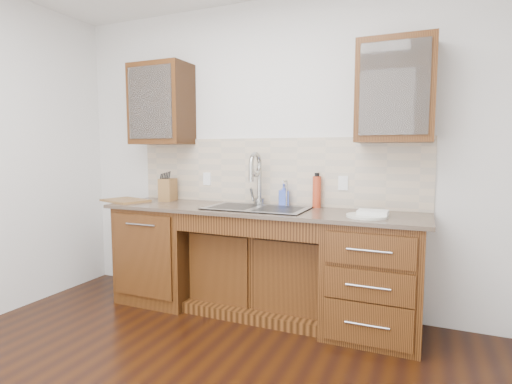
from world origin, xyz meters
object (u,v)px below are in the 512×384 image
at_px(soap_bottle, 284,195).
at_px(plate, 367,216).
at_px(water_bottle, 317,192).
at_px(cutting_board, 125,200).
at_px(knife_block, 168,190).

bearing_deg(soap_bottle, plate, -46.21).
bearing_deg(water_bottle, soap_bottle, 177.33).
relative_size(water_bottle, cutting_board, 0.62).
distance_m(plate, cutting_board, 2.24).
height_order(water_bottle, cutting_board, water_bottle).
relative_size(knife_block, cutting_board, 0.50).
height_order(knife_block, cutting_board, knife_block).
height_order(soap_bottle, cutting_board, soap_bottle).
distance_m(soap_bottle, water_bottle, 0.30).
xyz_separation_m(soap_bottle, knife_block, (-1.14, -0.11, 0.01)).
xyz_separation_m(soap_bottle, cutting_board, (-1.48, -0.32, -0.09)).
bearing_deg(cutting_board, water_bottle, 9.87).
xyz_separation_m(knife_block, cutting_board, (-0.34, -0.21, -0.10)).
bearing_deg(plate, soap_bottle, 155.15).
relative_size(soap_bottle, cutting_board, 0.45).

